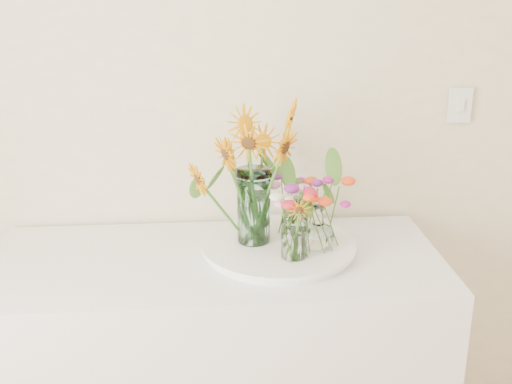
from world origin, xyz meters
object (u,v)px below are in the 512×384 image
tray (279,248)px  small_vase_a (294,238)px  small_vase_b (318,227)px  counter (219,381)px  small_vase_c (294,217)px  mason_jar (254,206)px

tray → small_vase_a: small_vase_a is taller
tray → small_vase_b: bearing=-17.2°
counter → small_vase_b: size_ratio=9.92×
small_vase_a → small_vase_c: 0.18m
small_vase_b → counter: bearing=178.6°
mason_jar → small_vase_a: (0.11, -0.13, -0.05)m
tray → mason_jar: bearing=161.9°
small_vase_a → tray: bearing=108.8°
tray → small_vase_a: size_ratio=3.46×
tray → small_vase_b: (0.12, -0.04, 0.08)m
counter → small_vase_b: 0.63m
small_vase_b → tray: bearing=162.8°
counter → tray: 0.50m
counter → mason_jar: (0.12, 0.05, 0.60)m
small_vase_b → mason_jar: bearing=162.4°
mason_jar → small_vase_a: size_ratio=1.81×
mason_jar → small_vase_b: mason_jar is taller
small_vase_a → counter: bearing=162.5°
mason_jar → small_vase_c: size_ratio=1.96×
small_vase_a → small_vase_b: bearing=38.2°
tray → small_vase_b: 0.15m
small_vase_b → small_vase_a: bearing=-141.8°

